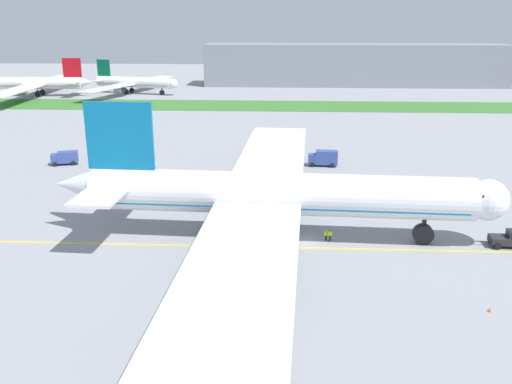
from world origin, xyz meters
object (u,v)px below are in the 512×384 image
ground_crew_wingwalker_port (326,234)px  service_truck_baggage_loader (324,158)px  parked_airliner_far_centre (133,82)px  airliner_foreground (272,195)px  traffic_cone_port_wing (490,309)px  pushback_tug (509,239)px  parked_airliner_far_left (33,83)px  service_truck_fuel_bowser (65,157)px  ground_crew_marshaller_front (330,234)px

ground_crew_wingwalker_port → service_truck_baggage_loader: bearing=86.8°
service_truck_baggage_loader → parked_airliner_far_centre: parked_airliner_far_centre is taller
airliner_foreground → traffic_cone_port_wing: airliner_foreground is taller
pushback_tug → parked_airliner_far_left: bearing=132.1°
ground_crew_wingwalker_port → service_truck_fuel_bowser: bearing=143.3°
service_truck_fuel_bowser → service_truck_baggage_loader: bearing=1.6°
parked_airliner_far_left → parked_airliner_far_centre: bearing=14.5°
pushback_tug → ground_crew_wingwalker_port: bearing=178.3°
service_truck_baggage_loader → service_truck_fuel_bowser: bearing=-178.4°
ground_crew_marshaller_front → parked_airliner_far_centre: parked_airliner_far_centre is taller
service_truck_fuel_bowser → parked_airliner_far_centre: bearing=98.2°
ground_crew_marshaller_front → ground_crew_wingwalker_port: bearing=159.7°
parked_airliner_far_left → parked_airliner_far_centre: size_ratio=1.22×
ground_crew_wingwalker_port → traffic_cone_port_wing: bearing=-49.2°
parked_airliner_far_centre → traffic_cone_port_wing: bearing=-63.8°
traffic_cone_port_wing → service_truck_fuel_bowser: (-65.48, 55.10, 1.19)m
airliner_foreground → service_truck_fuel_bowser: size_ratio=17.04×
airliner_foreground → parked_airliner_far_centre: (-58.94, 147.46, -1.73)m
traffic_cone_port_wing → parked_airliner_far_left: parked_airliner_far_left is taller
traffic_cone_port_wing → ground_crew_wingwalker_port: bearing=130.8°
airliner_foreground → service_truck_baggage_loader: (9.53, 38.17, -4.44)m
ground_crew_wingwalker_port → parked_airliner_far_centre: (-66.26, 148.21, 3.45)m
airliner_foreground → service_truck_baggage_loader: airliner_foreground is taller
airliner_foreground → parked_airliner_far_centre: size_ratio=1.56×
parked_airliner_far_centre → ground_crew_marshaller_front: bearing=-65.8°
pushback_tug → airliner_foreground: bearing=177.3°
ground_crew_marshaller_front → parked_airliner_far_left: bearing=126.5°
ground_crew_marshaller_front → parked_airliner_far_left: parked_airliner_far_left is taller
airliner_foreground → pushback_tug: airliner_foreground is taller
ground_crew_wingwalker_port → parked_airliner_far_centre: bearing=114.1°
service_truck_baggage_loader → parked_airliner_far_centre: size_ratio=0.10×
traffic_cone_port_wing → airliner_foreground: bearing=140.8°
traffic_cone_port_wing → ground_crew_marshaller_front: bearing=130.2°
pushback_tug → service_truck_fuel_bowser: (-73.75, 38.19, 0.43)m
ground_crew_marshaller_front → parked_airliner_far_centre: (-66.75, 148.39, 3.39)m
traffic_cone_port_wing → parked_airliner_far_centre: (-81.49, 165.84, 4.13)m
traffic_cone_port_wing → parked_airliner_far_centre: bearing=116.2°
service_truck_baggage_loader → parked_airliner_far_left: 144.76m
parked_airliner_far_centre → service_truck_baggage_loader: bearing=-57.9°
airliner_foreground → ground_crew_marshaller_front: (7.81, -0.93, -5.12)m
airliner_foreground → ground_crew_wingwalker_port: bearing=-5.8°
service_truck_baggage_loader → ground_crew_marshaller_front: bearing=-92.5°
airliner_foreground → pushback_tug: size_ratio=15.20×
parked_airliner_far_centre → airliner_foreground: bearing=-68.2°
service_truck_baggage_loader → parked_airliner_far_centre: bearing=122.1°
ground_crew_marshaller_front → traffic_cone_port_wing: (14.74, -17.45, -0.74)m
ground_crew_marshaller_front → traffic_cone_port_wing: bearing=-49.8°
airliner_foreground → traffic_cone_port_wing: size_ratio=165.94×
service_truck_baggage_loader → service_truck_fuel_bowser: service_truck_baggage_loader is taller
ground_crew_marshaller_front → service_truck_fuel_bowser: 63.18m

